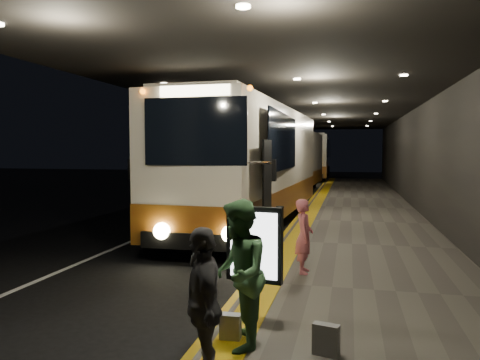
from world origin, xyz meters
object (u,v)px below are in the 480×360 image
at_px(info_sign, 254,247).
at_px(stanchion_post, 280,232).
at_px(bag_plain, 230,327).
at_px(passenger_waiting_grey, 203,305).
at_px(coach_second, 291,164).
at_px(passenger_boarding, 304,236).
at_px(passenger_waiting_green, 238,274).
at_px(bag_polka, 326,340).
at_px(coach_main, 253,169).
at_px(coach_third, 313,158).

xyz_separation_m(info_sign, stanchion_post, (-0.28, 4.36, -0.56)).
bearing_deg(stanchion_post, bag_plain, -89.40).
bearing_deg(passenger_waiting_grey, stanchion_post, 155.84).
distance_m(coach_second, passenger_boarding, 19.44).
bearing_deg(passenger_waiting_grey, info_sign, 147.19).
height_order(coach_second, passenger_waiting_grey, coach_second).
height_order(passenger_waiting_green, bag_polka, passenger_waiting_green).
bearing_deg(passenger_waiting_green, passenger_boarding, 161.73).
bearing_deg(passenger_waiting_grey, bag_polka, 103.45).
bearing_deg(bag_plain, passenger_boarding, 80.17).
bearing_deg(passenger_waiting_green, coach_second, 174.11).
relative_size(passenger_boarding, passenger_waiting_green, 0.80).
xyz_separation_m(coach_main, coach_second, (-0.18, 12.41, -0.16)).
xyz_separation_m(bag_polka, stanchion_post, (-1.29, 4.98, 0.40)).
relative_size(coach_main, stanchion_post, 11.13).
height_order(passenger_waiting_grey, stanchion_post, passenger_waiting_grey).
bearing_deg(coach_main, stanchion_post, -69.97).
relative_size(passenger_boarding, bag_plain, 4.42).
height_order(coach_third, stanchion_post, coach_third).
bearing_deg(passenger_waiting_green, coach_third, 171.67).
bearing_deg(coach_third, coach_second, -93.02).
height_order(coach_third, passenger_waiting_green, coach_third).
relative_size(coach_second, stanchion_post, 10.14).
bearing_deg(coach_third, info_sign, -88.92).
relative_size(coach_third, bag_plain, 36.44).
height_order(coach_third, bag_polka, coach_third).
relative_size(coach_third, passenger_waiting_grey, 7.33).
bearing_deg(passenger_waiting_green, info_sign, 161.90).
xyz_separation_m(passenger_waiting_green, stanchion_post, (-0.20, 4.99, -0.35)).
relative_size(bag_polka, bag_plain, 1.13).
xyz_separation_m(passenger_waiting_grey, stanchion_post, (-0.05, 5.95, -0.25)).
distance_m(passenger_boarding, passenger_waiting_green, 3.81).
xyz_separation_m(coach_second, coach_third, (0.26, 14.41, 0.07)).
height_order(passenger_waiting_green, passenger_waiting_grey, passenger_waiting_green).
distance_m(passenger_boarding, stanchion_post, 1.40).
height_order(coach_main, coach_second, coach_main).
bearing_deg(coach_third, stanchion_post, -89.00).
relative_size(coach_second, info_sign, 6.97).
distance_m(coach_third, bag_polka, 37.57).
distance_m(coach_main, coach_third, 26.82).
xyz_separation_m(bag_polka, bag_plain, (-1.24, 0.19, -0.02)).
bearing_deg(coach_third, passenger_waiting_green, -89.09).
distance_m(passenger_boarding, bag_polka, 3.85).
distance_m(passenger_boarding, passenger_waiting_grey, 4.78).
xyz_separation_m(coach_main, bag_plain, (1.83, -10.41, -1.63)).
relative_size(passenger_boarding, bag_polka, 3.91).
relative_size(coach_main, bag_plain, 38.61).
bearing_deg(bag_plain, passenger_waiting_grey, -90.00).
bearing_deg(coach_main, coach_second, 93.28).
xyz_separation_m(bag_plain, info_sign, (0.23, 0.43, 0.98)).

